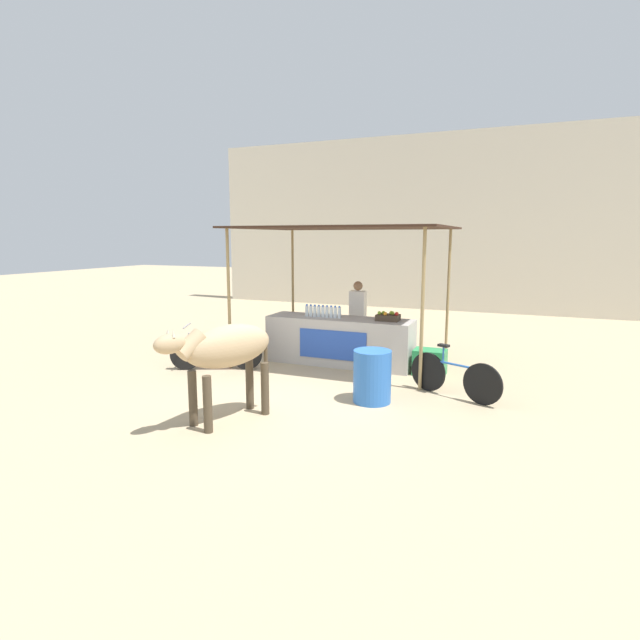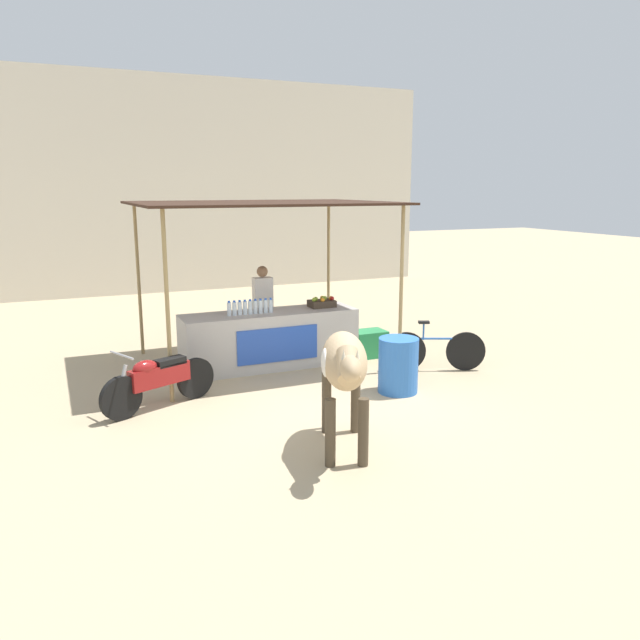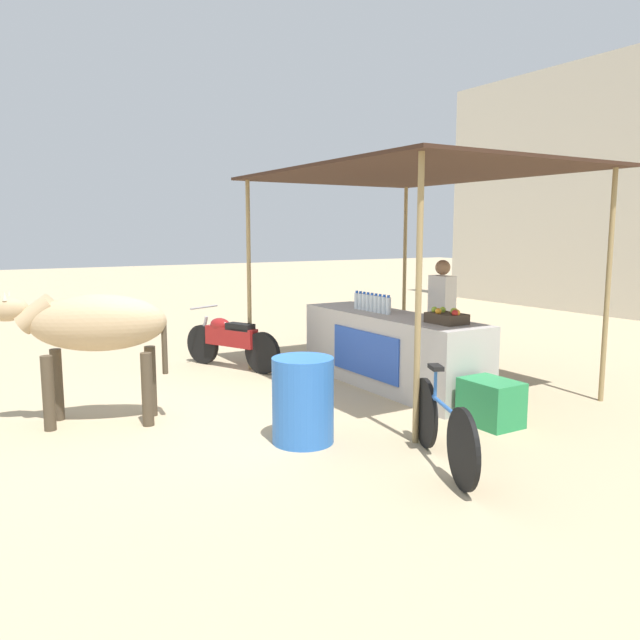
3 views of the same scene
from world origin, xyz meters
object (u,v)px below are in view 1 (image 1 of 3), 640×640
fruit_crate (388,317)px  cooler_box (430,362)px  cow (225,350)px  stall_counter (340,341)px  water_barrel (372,376)px  bicycle_leaning (454,377)px  motorcycle_parked (215,348)px  vendor_behind_counter (358,318)px

fruit_crate → cooler_box: bearing=-9.8°
cooler_box → cow: (-2.22, -3.55, 0.79)m
fruit_crate → cow: size_ratio=0.24×
fruit_crate → cooler_box: (0.87, -0.15, -0.79)m
stall_counter → fruit_crate: size_ratio=6.82×
stall_counter → cow: (-0.36, -3.65, 0.55)m
water_barrel → bicycle_leaning: 1.37m
stall_counter → motorcycle_parked: bearing=-147.1°
stall_counter → fruit_crate: 1.14m
vendor_behind_counter → cow: vendor_behind_counter is taller
motorcycle_parked → bicycle_leaning: motorcycle_parked is taller
cooler_box → stall_counter: bearing=177.0°
stall_counter → water_barrel: size_ratio=3.60×
stall_counter → bicycle_leaning: (2.47, -1.33, -0.13)m
cow → bicycle_leaning: (2.83, 2.31, -0.69)m
fruit_crate → cooler_box: size_ratio=0.73×
stall_counter → water_barrel: stall_counter is taller
bicycle_leaning → fruit_crate: bearing=136.8°
water_barrel → motorcycle_parked: (-3.42, 0.70, 0.01)m
cooler_box → bicycle_leaning: bicycle_leaning is taller
cow → motorcycle_parked: bearing=127.4°
fruit_crate → bicycle_leaning: size_ratio=0.29×
cooler_box → bicycle_leaning: 1.38m
fruit_crate → bicycle_leaning: (1.48, -1.39, -0.69)m
water_barrel → motorcycle_parked: size_ratio=0.50×
fruit_crate → motorcycle_parked: (-3.10, -1.41, -0.61)m
fruit_crate → motorcycle_parked: 3.46m
stall_counter → motorcycle_parked: size_ratio=1.79×
water_barrel → bicycle_leaning: bearing=32.2°
stall_counter → bicycle_leaning: 2.81m
motorcycle_parked → bicycle_leaning: 4.58m
vendor_behind_counter → motorcycle_parked: 3.11m
cooler_box → cow: size_ratio=0.33×
fruit_crate → vendor_behind_counter: (-0.86, 0.70, -0.19)m
fruit_crate → water_barrel: bearing=-81.5°
water_barrel → cow: 2.38m
stall_counter → cow: 3.71m
cow → vendor_behind_counter: bearing=83.6°
cooler_box → water_barrel: 2.05m
cooler_box → bicycle_leaning: bearing=-63.7°
bicycle_leaning → stall_counter: bearing=151.7°
water_barrel → motorcycle_parked: 3.49m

